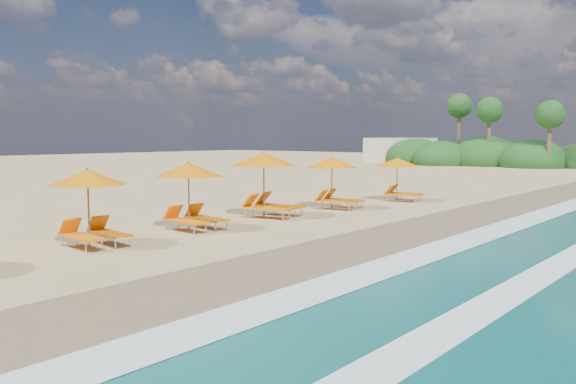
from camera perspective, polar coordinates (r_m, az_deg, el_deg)
name	(u,v)px	position (r m, az deg, el deg)	size (l,w,h in m)	color
ground	(288,228)	(19.82, 0.00, -3.46)	(160.00, 160.00, 0.00)	tan
wet_sand	(397,242)	(17.61, 10.20, -4.63)	(4.00, 160.00, 0.01)	#806B4C
surf_foam	(490,252)	(16.51, 18.48, -5.41)	(4.00, 160.00, 0.01)	white
station_1	(91,202)	(17.34, -18.05, -0.94)	(2.47, 2.33, 2.16)	olive
station_2	(192,191)	(19.68, -9.03, 0.05)	(2.49, 2.33, 2.21)	olive
station_3	(268,180)	(22.56, -1.88, 1.13)	(2.95, 2.82, 2.46)	olive
station_4	(336,179)	(25.21, 4.51, 1.21)	(2.62, 2.50, 2.19)	olive
station_5	(400,176)	(28.61, 10.53, 1.48)	(2.53, 2.44, 2.07)	olive
treeline	(494,156)	(64.72, 18.88, 3.22)	(25.80, 8.80, 9.74)	#163D14
beach_building	(400,150)	(71.96, 10.51, 3.92)	(7.00, 5.00, 2.80)	beige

